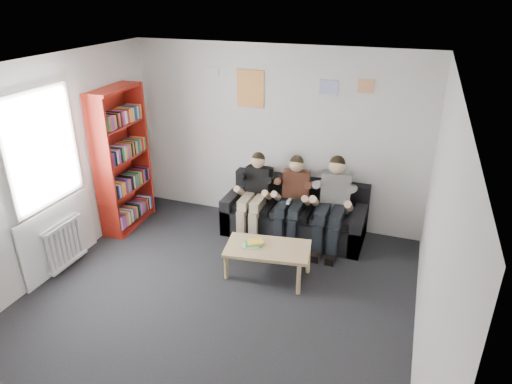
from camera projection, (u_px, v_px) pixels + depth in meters
The scene contains 14 objects.
room_shell at pixel (203, 207), 4.71m from camera, with size 5.00×5.00×5.00m.
sofa at pixel (295, 216), 6.82m from camera, with size 2.06×0.84×0.80m.
bookshelf at pixel (123, 160), 6.75m from camera, with size 0.32×0.96×2.14m.
coffee_table at pixel (268, 251), 5.77m from camera, with size 1.06×0.58×0.42m.
game_cases at pixel (253, 244), 5.78m from camera, with size 0.24×0.21×0.05m.
person_left at pixel (254, 196), 6.70m from camera, with size 0.37×0.79×1.23m.
person_middle at pixel (292, 201), 6.51m from camera, with size 0.38×0.82×1.25m.
person_right at pixel (332, 205), 6.32m from camera, with size 0.41×0.89×1.31m.
radiator at pixel (65, 244), 5.96m from camera, with size 0.10×0.64×0.60m.
window at pixel (51, 196), 5.70m from camera, with size 0.05×1.30×2.36m.
poster_large at pixel (251, 89), 6.67m from camera, with size 0.42×0.01×0.55m, color #DCD54D.
poster_blue at pixel (329, 87), 6.27m from camera, with size 0.25×0.01×0.20m, color blue.
poster_pink at pixel (366, 86), 6.10m from camera, with size 0.22×0.01×0.18m, color #C33D7F.
poster_sign at pixel (213, 72), 6.77m from camera, with size 0.20×0.01×0.14m, color white.
Camera 1 is at (1.95, -3.78, 3.44)m, focal length 32.00 mm.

